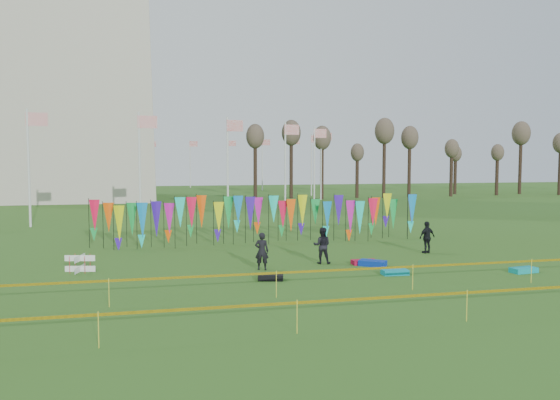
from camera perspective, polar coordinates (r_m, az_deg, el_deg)
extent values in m
plane|color=#305718|center=(21.03, 3.04, -8.26)|extent=(160.00, 160.00, 0.00)
cylinder|color=silver|center=(70.54, 3.31, 3.71)|extent=(0.16, 0.16, 8.00)
plane|color=red|center=(70.76, 3.79, 6.38)|extent=(1.40, 0.00, 1.40)
cylinder|color=silver|center=(77.29, 1.13, 3.75)|extent=(0.16, 0.16, 8.00)
plane|color=red|center=(77.48, 1.57, 6.19)|extent=(1.40, 0.00, 1.40)
cylinder|color=silver|center=(83.28, -1.87, 3.78)|extent=(0.16, 0.16, 8.00)
plane|color=red|center=(83.44, -1.47, 6.05)|extent=(1.40, 0.00, 1.40)
cylinder|color=silver|center=(88.29, -5.43, 3.78)|extent=(0.16, 0.16, 8.00)
plane|color=red|center=(88.41, -5.06, 5.92)|extent=(1.40, 0.00, 1.40)
cylinder|color=silver|center=(92.17, -9.38, 3.76)|extent=(0.16, 0.16, 8.00)
plane|color=red|center=(92.25, -9.03, 5.81)|extent=(1.40, 0.00, 1.40)
cylinder|color=silver|center=(94.80, -13.56, 3.71)|extent=(0.16, 0.16, 8.00)
plane|color=red|center=(94.84, -13.23, 5.71)|extent=(1.40, 0.00, 1.40)
cylinder|color=silver|center=(96.11, -17.89, 3.63)|extent=(0.16, 0.16, 8.00)
plane|color=red|center=(96.10, -17.58, 5.60)|extent=(1.40, 0.00, 1.40)
cylinder|color=silver|center=(96.07, -22.26, 3.52)|extent=(0.16, 0.16, 8.00)
plane|color=red|center=(96.01, -21.96, 5.50)|extent=(1.40, 0.00, 1.40)
cylinder|color=silver|center=(94.68, -26.57, 3.39)|extent=(0.16, 0.16, 8.00)
plane|color=red|center=(94.58, -26.28, 5.40)|extent=(1.40, 0.00, 1.40)
cylinder|color=silver|center=(40.62, -24.78, 3.03)|extent=(0.16, 0.16, 8.00)
plane|color=red|center=(40.59, -24.08, 7.72)|extent=(1.40, 0.00, 1.40)
cylinder|color=silver|center=(40.72, -14.45, 3.28)|extent=(0.16, 0.16, 8.00)
plane|color=red|center=(40.80, -13.69, 7.94)|extent=(1.40, 0.00, 1.40)
cylinder|color=silver|center=(43.87, -5.49, 3.45)|extent=(0.16, 0.16, 8.00)
plane|color=red|center=(44.03, -4.73, 7.75)|extent=(1.40, 0.00, 1.40)
cylinder|color=silver|center=(49.30, 0.56, 3.54)|extent=(0.16, 0.16, 8.00)
plane|color=red|center=(49.52, 1.24, 7.36)|extent=(1.40, 0.00, 1.40)
cylinder|color=silver|center=(56.05, 3.61, 3.60)|extent=(0.16, 0.16, 8.00)
plane|color=red|center=(56.29, 4.22, 6.96)|extent=(1.40, 0.00, 1.40)
cylinder|color=silver|center=(63.32, 4.31, 3.66)|extent=(0.16, 0.16, 8.00)
plane|color=red|center=(63.56, 4.85, 6.63)|extent=(1.40, 0.00, 1.40)
cylinder|color=black|center=(29.53, -19.33, -2.46)|extent=(0.03, 0.03, 2.48)
cone|color=#F50D3C|center=(29.46, -18.81, -1.76)|extent=(0.64, 0.64, 1.60)
cylinder|color=black|center=(29.46, -18.13, -2.45)|extent=(0.03, 0.03, 2.48)
cone|color=#FF5208|center=(29.40, -17.60, -1.75)|extent=(0.64, 0.64, 1.60)
cylinder|color=black|center=(29.41, -16.93, -2.43)|extent=(0.03, 0.03, 2.48)
cone|color=#D1D90B|center=(29.36, -16.40, -1.73)|extent=(0.64, 0.64, 1.60)
cylinder|color=black|center=(29.38, -15.72, -2.42)|extent=(0.03, 0.03, 2.48)
cone|color=green|center=(29.32, -15.19, -1.71)|extent=(0.64, 0.64, 1.60)
cylinder|color=black|center=(29.35, -14.51, -2.40)|extent=(0.03, 0.03, 2.48)
cone|color=#0B78C3|center=(29.31, -13.97, -1.69)|extent=(0.64, 0.64, 1.60)
cylinder|color=black|center=(29.34, -13.29, -2.38)|extent=(0.03, 0.03, 2.48)
cone|color=#3913A8|center=(29.30, -12.76, -1.67)|extent=(0.64, 0.64, 1.60)
cylinder|color=black|center=(29.34, -12.08, -2.36)|extent=(0.03, 0.03, 2.48)
cone|color=#CD16A4|center=(29.31, -11.54, -1.65)|extent=(0.64, 0.64, 1.60)
cylinder|color=black|center=(29.35, -10.87, -2.34)|extent=(0.03, 0.03, 2.48)
cone|color=#0ED5BB|center=(29.33, -10.33, -1.63)|extent=(0.64, 0.64, 1.60)
cylinder|color=black|center=(29.38, -9.66, -2.32)|extent=(0.03, 0.03, 2.48)
cone|color=#F50D3C|center=(29.36, -9.12, -1.61)|extent=(0.64, 0.64, 1.60)
cylinder|color=black|center=(29.42, -8.45, -2.30)|extent=(0.03, 0.03, 2.48)
cone|color=#FF5208|center=(29.41, -7.91, -1.59)|extent=(0.64, 0.64, 1.60)
cylinder|color=black|center=(29.47, -7.25, -2.27)|extent=(0.03, 0.03, 2.48)
cone|color=#D1D90B|center=(29.47, -6.71, -1.57)|extent=(0.64, 0.64, 1.60)
cylinder|color=black|center=(29.54, -6.05, -2.25)|extent=(0.03, 0.03, 2.48)
cone|color=green|center=(29.54, -5.51, -1.54)|extent=(0.64, 0.64, 1.60)
cylinder|color=black|center=(29.62, -4.85, -2.22)|extent=(0.03, 0.03, 2.48)
cone|color=#0B78C3|center=(29.62, -4.32, -1.52)|extent=(0.64, 0.64, 1.60)
cylinder|color=black|center=(29.71, -3.67, -2.20)|extent=(0.03, 0.03, 2.48)
cone|color=#3913A8|center=(29.72, -3.14, -1.50)|extent=(0.64, 0.64, 1.60)
cylinder|color=black|center=(29.82, -2.49, -2.17)|extent=(0.03, 0.03, 2.48)
cone|color=#CD16A4|center=(29.83, -1.96, -1.47)|extent=(0.64, 0.64, 1.60)
cylinder|color=black|center=(29.93, -1.32, -2.14)|extent=(0.03, 0.03, 2.48)
cone|color=#0ED5BB|center=(29.95, -0.80, -1.45)|extent=(0.64, 0.64, 1.60)
cylinder|color=black|center=(30.06, -0.16, -2.11)|extent=(0.03, 0.03, 2.48)
cone|color=#F50D3C|center=(30.09, 0.36, -1.42)|extent=(0.64, 0.64, 1.60)
cylinder|color=black|center=(30.21, 0.99, -2.09)|extent=(0.03, 0.03, 2.48)
cone|color=#FF5208|center=(30.24, 1.50, -1.40)|extent=(0.64, 0.64, 1.60)
cylinder|color=black|center=(30.36, 2.13, -2.06)|extent=(0.03, 0.03, 2.48)
cone|color=#D1D90B|center=(30.40, 2.64, -1.37)|extent=(0.64, 0.64, 1.60)
cylinder|color=black|center=(30.52, 3.25, -2.03)|extent=(0.03, 0.03, 2.48)
cone|color=green|center=(30.57, 3.76, -1.34)|extent=(0.64, 0.64, 1.60)
cylinder|color=black|center=(30.70, 4.37, -2.00)|extent=(0.03, 0.03, 2.48)
cone|color=#0B78C3|center=(30.75, 4.87, -1.32)|extent=(0.64, 0.64, 1.60)
cylinder|color=black|center=(30.89, 5.47, -1.97)|extent=(0.03, 0.03, 2.48)
cone|color=#3913A8|center=(30.94, 5.96, -1.29)|extent=(0.64, 0.64, 1.60)
cylinder|color=black|center=(31.09, 6.55, -1.93)|extent=(0.03, 0.03, 2.48)
cone|color=#CD16A4|center=(31.15, 7.04, -1.26)|extent=(0.64, 0.64, 1.60)
cylinder|color=black|center=(31.30, 7.63, -1.90)|extent=(0.03, 0.03, 2.48)
cone|color=#0ED5BB|center=(31.37, 8.11, -1.24)|extent=(0.64, 0.64, 1.60)
cylinder|color=black|center=(31.52, 8.68, -1.87)|extent=(0.03, 0.03, 2.48)
cone|color=#F50D3C|center=(31.59, 9.16, -1.21)|extent=(0.64, 0.64, 1.60)
cylinder|color=black|center=(31.76, 9.73, -1.84)|extent=(0.03, 0.03, 2.48)
cone|color=#FF5208|center=(31.83, 10.20, -1.18)|extent=(0.64, 0.64, 1.60)
cylinder|color=black|center=(32.00, 10.75, -1.81)|extent=(0.03, 0.03, 2.48)
cone|color=#D1D90B|center=(32.08, 11.22, -1.16)|extent=(0.64, 0.64, 1.60)
cylinder|color=black|center=(32.25, 11.76, -1.78)|extent=(0.03, 0.03, 2.48)
cone|color=green|center=(32.33, 12.22, -1.13)|extent=(0.64, 0.64, 1.60)
cylinder|color=black|center=(32.51, 12.76, -1.74)|extent=(0.03, 0.03, 2.48)
cone|color=#0B78C3|center=(32.60, 13.21, -1.10)|extent=(0.64, 0.64, 1.60)
cylinder|color=black|center=(32.79, 13.74, -1.71)|extent=(0.03, 0.03, 2.48)
cone|color=#3913A8|center=(32.88, 14.18, -1.07)|extent=(0.64, 0.64, 1.60)
cube|color=#E2B804|center=(18.56, 5.13, -7.35)|extent=(26.00, 0.01, 0.08)
cylinder|color=yellow|center=(17.82, -17.12, -9.22)|extent=(0.02, 0.02, 0.90)
cylinder|color=yellow|center=(18.14, -0.97, -8.80)|extent=(0.02, 0.02, 0.90)
cylinder|color=yellow|center=(19.76, 13.51, -7.84)|extent=(0.02, 0.02, 0.90)
cylinder|color=yellow|center=(22.40, 25.13, -6.71)|extent=(0.02, 0.02, 0.90)
cube|color=#E2B804|center=(15.08, 9.67, -10.09)|extent=(26.00, 0.01, 0.08)
cylinder|color=yellow|center=(14.15, -18.28, -12.75)|extent=(0.02, 0.02, 0.90)
cylinder|color=yellow|center=(14.55, 2.20, -12.07)|extent=(0.02, 0.02, 0.90)
cylinder|color=yellow|center=(16.53, 19.47, -10.33)|extent=(0.02, 0.02, 0.90)
cylinder|color=#332219|center=(64.81, -2.52, 2.97)|extent=(0.44, 0.44, 6.40)
ellipsoid|color=brown|center=(64.83, -2.53, 5.94)|extent=(1.92, 1.92, 2.56)
cylinder|color=#332219|center=(65.65, 0.92, 2.99)|extent=(0.44, 0.44, 6.40)
ellipsoid|color=brown|center=(65.67, 0.93, 5.92)|extent=(1.92, 1.92, 2.56)
cylinder|color=#332219|center=(66.72, 4.27, 2.99)|extent=(0.44, 0.44, 6.40)
ellipsoid|color=brown|center=(66.74, 4.28, 5.88)|extent=(1.92, 1.92, 2.56)
cylinder|color=#332219|center=(68.00, 7.49, 2.99)|extent=(0.44, 0.44, 6.40)
ellipsoid|color=brown|center=(68.02, 7.52, 5.82)|extent=(1.92, 1.92, 2.56)
cylinder|color=#332219|center=(69.49, 10.59, 2.98)|extent=(0.44, 0.44, 6.40)
ellipsoid|color=brown|center=(69.51, 10.63, 5.75)|extent=(1.92, 1.92, 2.56)
cylinder|color=#332219|center=(71.18, 13.55, 2.96)|extent=(0.44, 0.44, 6.40)
ellipsoid|color=brown|center=(71.20, 13.60, 5.67)|extent=(1.92, 1.92, 2.56)
cylinder|color=#332219|center=(73.05, 16.36, 2.94)|extent=(0.44, 0.44, 6.40)
ellipsoid|color=brown|center=(73.06, 16.42, 5.57)|extent=(1.92, 1.92, 2.56)
cylinder|color=#332219|center=(75.08, 19.03, 2.91)|extent=(0.44, 0.44, 6.40)
ellipsoid|color=brown|center=(75.09, 19.09, 5.47)|extent=(1.92, 1.92, 2.56)
cylinder|color=#332219|center=(77.27, 21.56, 2.87)|extent=(0.44, 0.44, 6.40)
ellipsoid|color=brown|center=(77.28, 21.62, 5.36)|extent=(1.92, 1.92, 2.56)
cylinder|color=#332219|center=(79.59, 23.94, 2.83)|extent=(0.44, 0.44, 6.40)
ellipsoid|color=brown|center=(79.61, 24.01, 5.25)|extent=(1.92, 1.92, 2.56)
cylinder|color=#332219|center=(82.05, 26.18, 2.79)|extent=(0.44, 0.44, 6.40)
ellipsoid|color=brown|center=(82.06, 26.25, 5.14)|extent=(1.92, 1.92, 2.56)
cylinder|color=red|center=(23.42, -21.01, -6.38)|extent=(0.02, 0.02, 0.70)
cylinder|color=red|center=(23.34, -19.52, -6.38)|extent=(0.02, 0.02, 0.70)
cylinder|color=red|center=(24.02, -20.81, -6.12)|extent=(0.02, 0.02, 0.70)
cylinder|color=red|center=(23.94, -19.35, -6.11)|extent=(0.02, 0.02, 0.70)
imported|color=black|center=(22.61, -1.91, -5.37)|extent=(0.67, 0.56, 1.56)
imported|color=black|center=(24.04, 4.42, -4.76)|extent=(0.89, 0.71, 1.60)
imported|color=black|center=(27.61, 15.12, -3.78)|extent=(1.02, 0.73, 1.56)
cube|color=#0B92AB|center=(22.25, 11.91, -7.39)|extent=(1.05, 0.56, 0.21)
cube|color=#0A2FAB|center=(23.89, 9.65, -6.52)|extent=(1.25, 1.16, 0.24)
cube|color=#B80C33|center=(24.19, 8.78, -6.43)|extent=(1.08, 0.51, 0.20)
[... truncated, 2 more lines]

